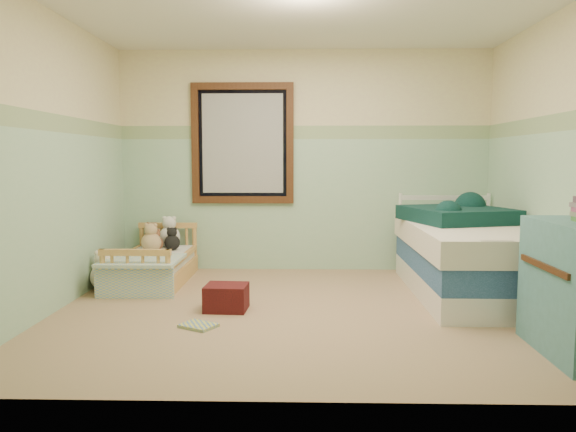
{
  "coord_description": "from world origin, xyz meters",
  "views": [
    {
      "loc": [
        -0.02,
        -4.63,
        1.27
      ],
      "look_at": [
        -0.15,
        0.35,
        0.77
      ],
      "focal_mm": 35.0,
      "sensor_mm": 36.0,
      "label": 1
    }
  ],
  "objects_px": {
    "toddler_bed_frame": "(154,274)",
    "twin_bed_frame": "(469,283)",
    "floor_book": "(199,326)",
    "plush_floor_cream": "(104,277)",
    "plush_floor_tan": "(107,278)",
    "red_pillow": "(226,297)"
  },
  "relations": [
    {
      "from": "toddler_bed_frame",
      "to": "twin_bed_frame",
      "type": "bearing_deg",
      "value": -8.53
    },
    {
      "from": "floor_book",
      "to": "twin_bed_frame",
      "type": "bearing_deg",
      "value": 54.44
    },
    {
      "from": "toddler_bed_frame",
      "to": "plush_floor_cream",
      "type": "xyz_separation_m",
      "value": [
        -0.39,
        -0.36,
        0.05
      ]
    },
    {
      "from": "plush_floor_cream",
      "to": "toddler_bed_frame",
      "type": "bearing_deg",
      "value": 42.47
    },
    {
      "from": "plush_floor_cream",
      "to": "floor_book",
      "type": "xyz_separation_m",
      "value": [
        1.14,
        -1.19,
        -0.12
      ]
    },
    {
      "from": "plush_floor_cream",
      "to": "twin_bed_frame",
      "type": "height_order",
      "value": "plush_floor_cream"
    },
    {
      "from": "plush_floor_cream",
      "to": "plush_floor_tan",
      "type": "height_order",
      "value": "plush_floor_cream"
    },
    {
      "from": "twin_bed_frame",
      "to": "red_pillow",
      "type": "height_order",
      "value": "twin_bed_frame"
    },
    {
      "from": "red_pillow",
      "to": "floor_book",
      "type": "relative_size",
      "value": 1.36
    },
    {
      "from": "plush_floor_tan",
      "to": "toddler_bed_frame",
      "type": "bearing_deg",
      "value": 36.47
    },
    {
      "from": "toddler_bed_frame",
      "to": "floor_book",
      "type": "relative_size",
      "value": 5.21
    },
    {
      "from": "toddler_bed_frame",
      "to": "plush_floor_cream",
      "type": "height_order",
      "value": "plush_floor_cream"
    },
    {
      "from": "plush_floor_cream",
      "to": "floor_book",
      "type": "bearing_deg",
      "value": -46.1
    },
    {
      "from": "red_pillow",
      "to": "floor_book",
      "type": "xyz_separation_m",
      "value": [
        -0.15,
        -0.49,
        -0.1
      ]
    },
    {
      "from": "toddler_bed_frame",
      "to": "red_pillow",
      "type": "height_order",
      "value": "red_pillow"
    },
    {
      "from": "plush_floor_cream",
      "to": "plush_floor_tan",
      "type": "xyz_separation_m",
      "value": [
        0.0,
        0.07,
        -0.02
      ]
    },
    {
      "from": "twin_bed_frame",
      "to": "red_pillow",
      "type": "relative_size",
      "value": 5.9
    },
    {
      "from": "plush_floor_cream",
      "to": "twin_bed_frame",
      "type": "relative_size",
      "value": 0.13
    },
    {
      "from": "plush_floor_cream",
      "to": "plush_floor_tan",
      "type": "bearing_deg",
      "value": 90.0
    },
    {
      "from": "red_pillow",
      "to": "twin_bed_frame",
      "type": "bearing_deg",
      "value": 14.92
    },
    {
      "from": "twin_bed_frame",
      "to": "plush_floor_cream",
      "type": "bearing_deg",
      "value": 178.26
    },
    {
      "from": "toddler_bed_frame",
      "to": "red_pillow",
      "type": "xyz_separation_m",
      "value": [
        0.9,
        -1.05,
        0.02
      ]
    }
  ]
}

